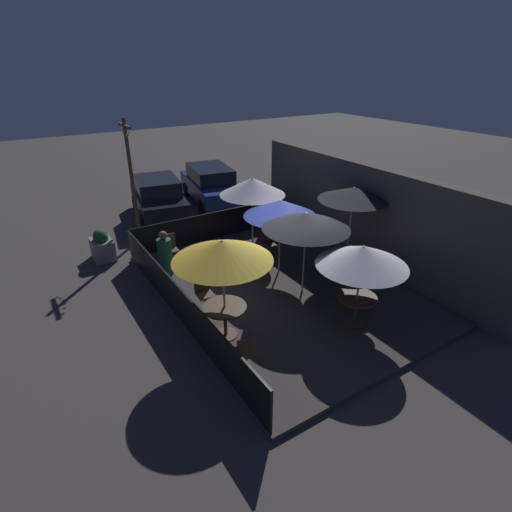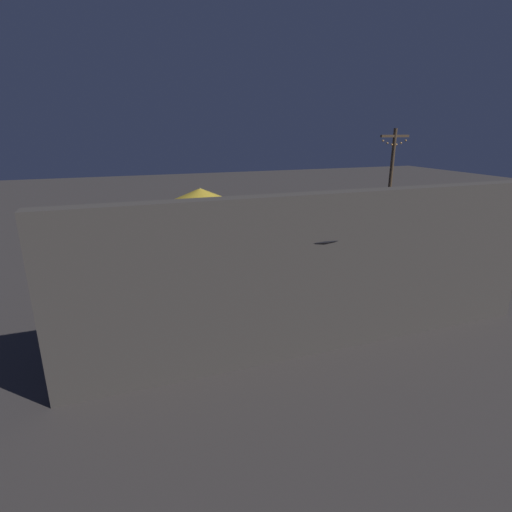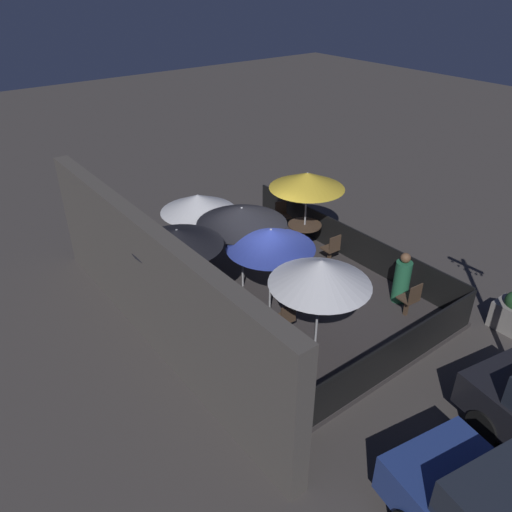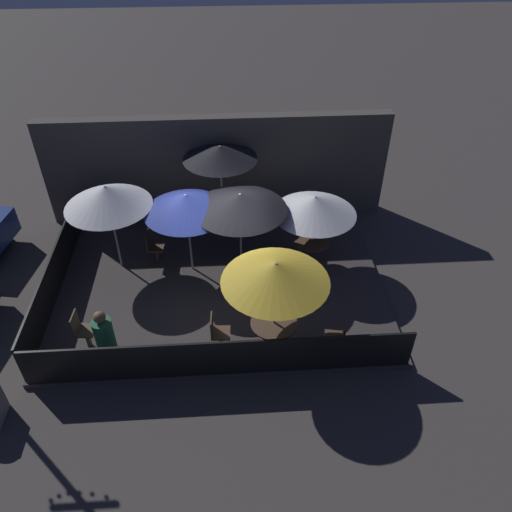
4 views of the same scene
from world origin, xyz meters
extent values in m
plane|color=#423D3A|center=(0.00, 0.00, 0.00)|extent=(60.00, 60.00, 0.00)
cube|color=#383333|center=(0.00, 0.00, 0.06)|extent=(8.00, 5.90, 0.12)
cube|color=#4C4742|center=(0.00, 3.18, 1.54)|extent=(9.60, 0.36, 3.07)
cube|color=black|center=(0.00, -2.91, 0.59)|extent=(7.80, 0.05, 0.95)
cube|color=black|center=(-3.95, 0.00, 0.59)|extent=(0.05, 5.70, 0.95)
cylinder|color=#B2B2B7|center=(2.35, 0.55, 1.13)|extent=(0.05, 0.05, 2.02)
cone|color=silver|center=(2.35, 0.55, 1.90)|extent=(2.05, 2.05, 0.47)
cylinder|color=#B2B2B7|center=(1.12, -2.27, 1.30)|extent=(0.05, 0.05, 2.36)
cone|color=gold|center=(1.12, -2.27, 2.25)|extent=(2.13, 2.13, 0.45)
cylinder|color=#B2B2B7|center=(0.55, 0.40, 1.25)|extent=(0.05, 0.05, 2.25)
cone|color=black|center=(0.55, 0.40, 2.17)|extent=(2.23, 2.23, 0.41)
cylinder|color=#B2B2B7|center=(0.11, 2.41, 1.36)|extent=(0.05, 0.05, 2.47)
cone|color=black|center=(0.11, 2.41, 2.41)|extent=(1.98, 1.98, 0.36)
cylinder|color=#B2B2B7|center=(-2.55, 0.74, 1.31)|extent=(0.05, 0.05, 2.37)
cone|color=silver|center=(-2.55, 0.74, 2.22)|extent=(2.07, 2.07, 0.54)
cylinder|color=#B2B2B7|center=(-0.71, 0.50, 1.23)|extent=(0.05, 0.05, 2.21)
cone|color=#283893|center=(-0.71, 0.50, 2.10)|extent=(2.05, 2.05, 0.46)
cylinder|color=#4C3828|center=(2.35, 0.55, 0.13)|extent=(0.51, 0.51, 0.02)
cylinder|color=#4C3828|center=(2.35, 0.55, 0.46)|extent=(0.08, 0.08, 0.69)
cylinder|color=#4C3828|center=(2.35, 0.55, 0.83)|extent=(0.93, 0.93, 0.04)
cylinder|color=#4C3828|center=(1.12, -2.27, 0.13)|extent=(0.54, 0.54, 0.02)
cylinder|color=#4C3828|center=(1.12, -2.27, 0.49)|extent=(0.08, 0.08, 0.73)
cylinder|color=#4C3828|center=(1.12, -2.27, 0.87)|extent=(0.98, 0.98, 0.04)
cube|color=#4C3828|center=(0.01, -2.22, 0.35)|extent=(0.08, 0.08, 0.45)
cube|color=#4C3828|center=(0.01, -2.22, 0.59)|extent=(0.42, 0.42, 0.04)
cube|color=#4C3828|center=(-0.17, -2.22, 0.83)|extent=(0.05, 0.40, 0.44)
cube|color=#4C3828|center=(-2.84, -1.97, 0.35)|extent=(0.09, 0.09, 0.46)
cube|color=#4C3828|center=(-2.84, -1.97, 0.60)|extent=(0.43, 0.43, 0.04)
cube|color=#4C3828|center=(-3.02, -1.96, 0.84)|extent=(0.06, 0.40, 0.44)
cube|color=#4C3828|center=(-1.62, 0.85, 0.34)|extent=(0.09, 0.09, 0.44)
cube|color=#4C3828|center=(-1.62, 0.85, 0.58)|extent=(0.43, 0.43, 0.04)
cube|color=#4C3828|center=(-1.80, 0.87, 0.82)|extent=(0.06, 0.40, 0.44)
cube|color=#4C3828|center=(2.37, -2.51, 0.35)|extent=(0.09, 0.09, 0.46)
cube|color=#4C3828|center=(2.37, -2.51, 0.60)|extent=(0.47, 0.47, 0.04)
cube|color=#4C3828|center=(2.55, -2.55, 0.84)|extent=(0.11, 0.40, 0.44)
cube|color=#4C3828|center=(-2.46, 2.57, 0.33)|extent=(0.10, 0.10, 0.43)
cube|color=#4C3828|center=(-2.46, 2.57, 0.57)|extent=(0.52, 0.52, 0.04)
cube|color=#4C3828|center=(-2.63, 2.64, 0.81)|extent=(0.18, 0.38, 0.44)
cylinder|color=#236642|center=(-2.35, -2.34, 0.67)|extent=(0.48, 0.48, 1.10)
sphere|color=brown|center=(-2.35, -2.34, 1.34)|extent=(0.25, 0.25, 0.25)
camera|label=1|loc=(7.73, -5.63, 5.77)|focal=28.00mm
camera|label=2|loc=(3.58, 9.28, 4.12)|focal=28.00mm
camera|label=3|loc=(-8.34, 6.76, 7.40)|focal=35.00mm
camera|label=4|loc=(0.29, -9.42, 8.42)|focal=35.00mm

